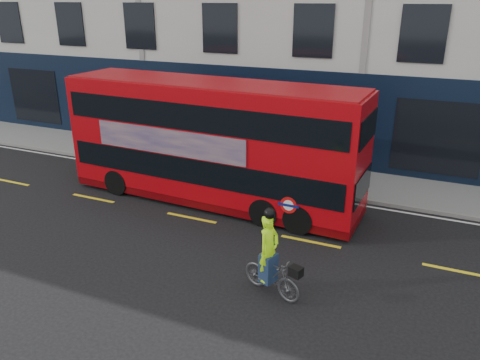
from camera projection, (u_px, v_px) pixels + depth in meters
The scene contains 7 objects.
ground at pixel (295, 267), 12.48m from camera, with size 120.00×120.00×0.00m, color black.
pavement at pixel (346, 182), 18.01m from camera, with size 60.00×3.00×0.12m, color gray.
kerb at pixel (337, 196), 16.73m from camera, with size 60.00×0.12×0.13m, color gray.
road_edge_line at pixel (335, 201), 16.49m from camera, with size 58.00×0.10×0.01m, color silver.
lane_dashes at pixel (311, 242), 13.76m from camera, with size 58.00×0.12×0.01m, color yellow, non-canonical shape.
bus at pixel (212, 142), 15.81m from camera, with size 10.46×2.83×4.18m.
cyclist at pixel (271, 266), 11.11m from camera, with size 1.72×0.99×2.25m.
Camera 1 is at (2.94, -10.47, 6.71)m, focal length 35.00 mm.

